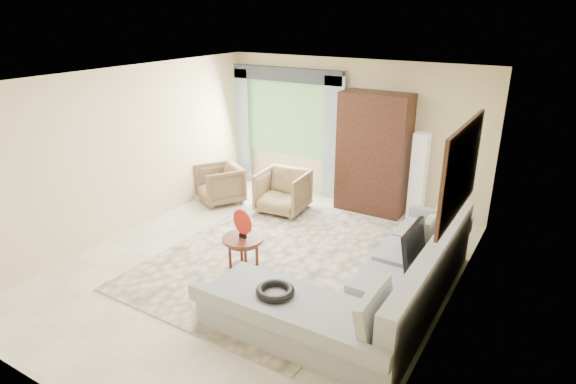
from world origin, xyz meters
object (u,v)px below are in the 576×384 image
Objects in this scene: potted_plant at (234,171)px; floor_lamp at (418,177)px; armchair_left at (220,184)px; armchair_right at (283,192)px; coffee_table at (244,255)px; tv_screen at (415,245)px; sectional_sofa at (376,290)px; armoire at (373,153)px.

floor_lamp is at bearing 2.98° from potted_plant.
armchair_left is 1.49× the size of potted_plant.
armchair_right is (1.24, 0.21, 0.03)m from armchair_left.
coffee_table is 0.72× the size of armchair_left.
tv_screen is at bearing 16.84° from coffee_table.
armchair_right is (-2.80, 1.49, -0.34)m from tv_screen.
tv_screen is at bearing 62.57° from sectional_sofa.
floor_lamp reaches higher than armchair_right.
armchair_right is at bearing -155.46° from floor_lamp.
tv_screen is at bearing 14.58° from armchair_left.
sectional_sofa is 3.03m from floor_lamp.
floor_lamp reaches higher than potted_plant.
armoire reaches higher than armchair_left.
sectional_sofa reaches higher than armchair_left.
armchair_right is 0.39× the size of armoire.
sectional_sofa is 1.65× the size of armoire.
coffee_table is at bearing -101.38° from armoire.
potted_plant is at bearing 150.19° from armchair_right.
floor_lamp is at bearing 4.29° from armoire.
armchair_right is at bearing 41.60° from armchair_left.
armoire is at bearing -175.71° from floor_lamp.
potted_plant is at bearing 145.74° from armchair_left.
floor_lamp is (3.77, 0.20, 0.49)m from potted_plant.
armchair_right is 2.34m from floor_lamp.
sectional_sofa is 6.25× the size of coffee_table.
armchair_left is at bearing 154.61° from sectional_sofa.
sectional_sofa is 4.68× the size of tv_screen.
armchair_right is at bearing 152.05° from tv_screen.
tv_screen reaches higher than armchair_left.
coffee_table is 3.73m from potted_plant.
potted_plant is 0.25× the size of armoire.
sectional_sofa is 0.73m from tv_screen.
potted_plant is at bearing 146.67° from sectional_sofa.
armchair_left is at bearing -66.38° from potted_plant.
sectional_sofa is at bearing 6.73° from armchair_left.
floor_lamp is (0.80, 0.06, -0.30)m from armoire.
armchair_right reaches higher than coffee_table.
coffee_table is (-2.11, -0.64, -0.43)m from tv_screen.
coffee_table is at bearing -114.56° from floor_lamp.
armchair_right reaches higher than armchair_left.
tv_screen is 2.24m from coffee_table.
armchair_right is 1.84m from potted_plant.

